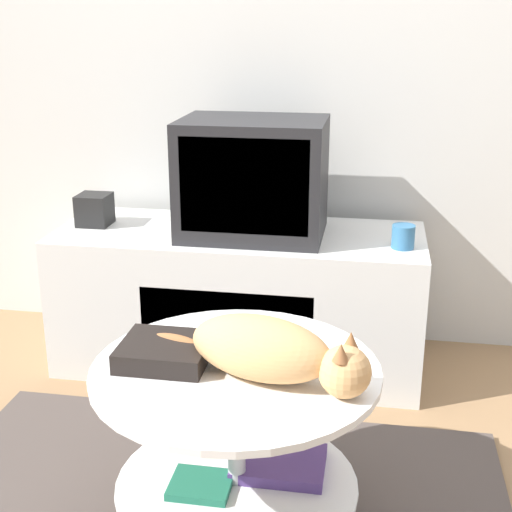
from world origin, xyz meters
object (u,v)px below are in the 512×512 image
Objects in this scene: tv at (253,178)px; cat at (271,351)px; speaker at (95,210)px; dvd_box at (165,352)px.

tv reaches higher than cat.
tv is 4.30× the size of speaker.
cat reaches higher than dvd_box.
cat is (0.26, -0.04, 0.04)m from dvd_box.
cat is (0.82, -1.01, -0.02)m from speaker.
tv is 0.92× the size of cat.
tv is 0.63m from speaker.
speaker is at bearing 178.21° from tv.
dvd_box is (0.56, -0.97, -0.07)m from speaker.
tv is at bearing 87.14° from dvd_box.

